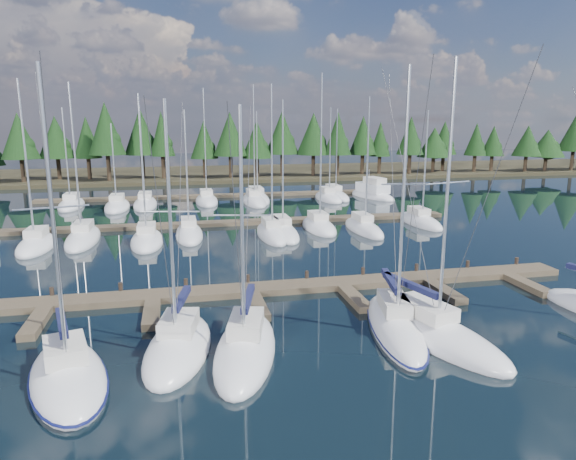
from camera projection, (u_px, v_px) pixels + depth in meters
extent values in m
plane|color=black|center=(230.00, 248.00, 44.29)|extent=(260.00, 260.00, 0.00)
cube|color=#312C1B|center=(198.00, 174.00, 101.51)|extent=(220.00, 30.00, 0.60)
cube|color=brown|center=(250.00, 290.00, 32.79)|extent=(44.00, 2.00, 0.40)
cube|color=brown|center=(36.00, 323.00, 27.41)|extent=(0.90, 4.00, 0.40)
cube|color=brown|center=(151.00, 314.00, 28.67)|extent=(0.90, 4.00, 0.40)
cube|color=brown|center=(258.00, 306.00, 29.92)|extent=(0.90, 4.00, 0.40)
cube|color=brown|center=(355.00, 299.00, 31.18)|extent=(0.90, 4.00, 0.40)
cube|color=brown|center=(445.00, 292.00, 32.44)|extent=(0.90, 4.00, 0.40)
cube|color=brown|center=(528.00, 285.00, 33.70)|extent=(0.90, 4.00, 0.40)
cylinder|color=#2F231A|center=(52.00, 294.00, 31.17)|extent=(0.26, 0.26, 0.90)
cylinder|color=#2F231A|center=(121.00, 290.00, 32.01)|extent=(0.26, 0.26, 0.90)
cylinder|color=#2F231A|center=(186.00, 285.00, 32.85)|extent=(0.26, 0.26, 0.90)
cylinder|color=#2F231A|center=(248.00, 281.00, 33.69)|extent=(0.26, 0.26, 0.90)
cylinder|color=#2F231A|center=(307.00, 277.00, 34.53)|extent=(0.26, 0.26, 0.90)
cylinder|color=#2F231A|center=(363.00, 274.00, 35.37)|extent=(0.26, 0.26, 0.90)
cylinder|color=#2F231A|center=(416.00, 270.00, 36.21)|extent=(0.26, 0.26, 0.90)
cylinder|color=#2F231A|center=(467.00, 267.00, 37.05)|extent=(0.26, 0.26, 0.90)
cylinder|color=#2F231A|center=(516.00, 263.00, 37.89)|extent=(0.26, 0.26, 0.90)
cube|color=brown|center=(220.00, 223.00, 53.79)|extent=(50.00, 1.80, 0.40)
cube|color=brown|center=(208.00, 196.00, 72.89)|extent=(46.00, 1.80, 0.40)
ellipsoid|color=silver|center=(68.00, 380.00, 21.53)|extent=(4.80, 8.17, 1.90)
cube|color=beige|center=(65.00, 350.00, 21.62)|extent=(2.20, 2.78, 0.70)
cylinder|color=silver|center=(53.00, 223.00, 19.76)|extent=(0.19, 0.19, 11.92)
cylinder|color=silver|center=(62.00, 326.00, 22.26)|extent=(0.95, 3.30, 0.12)
cube|color=#15183C|center=(62.00, 322.00, 22.23)|extent=(1.14, 3.20, 0.30)
cylinder|color=silver|center=(52.00, 208.00, 19.64)|extent=(2.63, 0.74, 0.07)
cylinder|color=#3F3F44|center=(56.00, 235.00, 18.36)|extent=(0.85, 3.23, 12.23)
cylinder|color=#3F3F44|center=(51.00, 218.00, 21.57)|extent=(1.04, 3.97, 12.23)
ellipsoid|color=#0D1243|center=(68.00, 378.00, 21.52)|extent=(4.99, 8.49, 0.18)
ellipsoid|color=silver|center=(178.00, 350.00, 24.34)|extent=(4.38, 8.08, 1.90)
cube|color=beige|center=(179.00, 323.00, 24.46)|extent=(2.05, 2.72, 0.70)
cylinder|color=silver|center=(170.00, 224.00, 22.66)|extent=(0.19, 0.19, 10.72)
cylinder|color=silver|center=(182.00, 302.00, 25.20)|extent=(0.80, 3.32, 0.12)
cube|color=#15183C|center=(182.00, 299.00, 25.17)|extent=(0.99, 3.22, 0.30)
cylinder|color=silver|center=(170.00, 212.00, 22.54)|extent=(2.57, 0.59, 0.07)
cylinder|color=#3F3F44|center=(162.00, 235.00, 21.08)|extent=(0.70, 3.26, 11.03)
cylinder|color=#3F3F44|center=(179.00, 218.00, 24.67)|extent=(0.85, 4.01, 11.03)
ellipsoid|color=silver|center=(246.00, 351.00, 24.21)|extent=(4.77, 9.17, 1.90)
cube|color=beige|center=(246.00, 324.00, 24.39)|extent=(2.15, 3.09, 0.70)
cylinder|color=silver|center=(242.00, 227.00, 22.50)|extent=(0.19, 0.19, 10.49)
cylinder|color=silver|center=(248.00, 301.00, 25.26)|extent=(1.04, 3.77, 0.12)
cube|color=#15183C|center=(248.00, 298.00, 25.22)|extent=(1.22, 3.66, 0.30)
cylinder|color=silver|center=(242.00, 215.00, 22.39)|extent=(2.43, 0.66, 0.07)
cylinder|color=#3F3F44|center=(237.00, 240.00, 20.69)|extent=(0.93, 3.69, 10.80)
cylinder|color=#3F3F44|center=(247.00, 220.00, 24.80)|extent=(1.14, 4.55, 10.80)
ellipsoid|color=silver|center=(395.00, 328.00, 26.87)|extent=(4.36, 9.55, 1.90)
cube|color=beige|center=(394.00, 304.00, 27.06)|extent=(1.94, 3.17, 0.70)
cylinder|color=silver|center=(403.00, 197.00, 24.93)|extent=(0.19, 0.19, 12.35)
cylinder|color=silver|center=(391.00, 283.00, 27.99)|extent=(0.98, 4.00, 0.12)
cube|color=#15183C|center=(391.00, 281.00, 27.96)|extent=(1.17, 3.87, 0.30)
cylinder|color=silver|center=(404.00, 184.00, 24.80)|extent=(2.16, 0.54, 0.07)
cylinder|color=#3F3F44|center=(413.00, 207.00, 23.02)|extent=(0.88, 3.92, 12.66)
cylinder|color=#3F3F44|center=(393.00, 193.00, 27.36)|extent=(1.08, 4.82, 12.66)
ellipsoid|color=#0D1243|center=(395.00, 327.00, 26.85)|extent=(4.53, 9.93, 0.18)
ellipsoid|color=silver|center=(431.00, 334.00, 26.20)|extent=(5.52, 10.62, 1.90)
cube|color=beige|center=(425.00, 308.00, 26.39)|extent=(2.44, 3.58, 0.70)
cylinder|color=silver|center=(447.00, 196.00, 24.25)|extent=(0.20, 0.20, 12.62)
cylinder|color=silver|center=(410.00, 288.00, 27.30)|extent=(1.27, 4.37, 0.12)
cube|color=#15183C|center=(410.00, 285.00, 27.26)|extent=(1.44, 4.23, 0.30)
cylinder|color=silver|center=(448.00, 183.00, 24.11)|extent=(2.63, 0.76, 0.07)
cylinder|color=#3F3F44|center=(483.00, 206.00, 22.37)|extent=(1.16, 4.27, 12.93)
cylinder|color=#3F3F44|center=(409.00, 192.00, 26.63)|extent=(1.42, 5.26, 12.94)
ellipsoid|color=silver|center=(37.00, 246.00, 44.18)|extent=(2.77, 7.82, 1.90)
cube|color=beige|center=(36.00, 232.00, 44.30)|extent=(1.52, 2.50, 0.70)
cylinder|color=silver|center=(26.00, 161.00, 42.25)|extent=(0.16, 0.16, 13.07)
ellipsoid|color=silver|center=(83.00, 240.00, 46.71)|extent=(2.76, 9.65, 1.90)
cube|color=beige|center=(83.00, 226.00, 46.92)|extent=(1.52, 3.09, 0.70)
cylinder|color=silver|center=(75.00, 159.00, 44.70)|extent=(0.16, 0.16, 12.99)
ellipsoid|color=silver|center=(147.00, 242.00, 45.88)|extent=(2.82, 8.21, 1.90)
cube|color=beige|center=(146.00, 228.00, 46.02)|extent=(1.55, 2.63, 0.70)
cylinder|color=silver|center=(142.00, 165.00, 44.04)|extent=(0.16, 0.16, 12.00)
ellipsoid|color=silver|center=(189.00, 235.00, 48.62)|extent=(2.52, 8.60, 1.90)
cube|color=beige|center=(189.00, 222.00, 48.77)|extent=(1.38, 2.75, 0.70)
cylinder|color=silver|center=(187.00, 170.00, 46.89)|extent=(0.16, 0.16, 10.73)
ellipsoid|color=silver|center=(271.00, 235.00, 48.55)|extent=(2.46, 8.76, 1.90)
cube|color=beige|center=(271.00, 222.00, 48.71)|extent=(1.35, 2.80, 0.70)
cylinder|color=silver|center=(272.00, 157.00, 46.58)|extent=(0.16, 0.16, 12.96)
ellipsoid|color=silver|center=(282.00, 233.00, 49.47)|extent=(2.69, 9.35, 1.90)
cube|color=beige|center=(281.00, 220.00, 49.67)|extent=(1.48, 2.99, 0.70)
cylinder|color=silver|center=(283.00, 164.00, 47.62)|extent=(0.16, 0.16, 11.63)
ellipsoid|color=silver|center=(319.00, 228.00, 51.81)|extent=(2.81, 8.10, 1.90)
cube|color=beige|center=(318.00, 215.00, 51.94)|extent=(1.55, 2.59, 0.70)
cylinder|color=silver|center=(321.00, 149.00, 49.75)|extent=(0.16, 0.16, 14.17)
ellipsoid|color=silver|center=(364.00, 229.00, 51.04)|extent=(2.43, 8.74, 1.90)
cube|color=beige|center=(362.00, 217.00, 51.20)|extent=(1.34, 2.80, 0.70)
cylinder|color=silver|center=(367.00, 161.00, 49.17)|extent=(0.16, 0.16, 11.97)
ellipsoid|color=silver|center=(420.00, 222.00, 54.46)|extent=(2.60, 8.56, 1.90)
cube|color=beige|center=(419.00, 211.00, 54.62)|extent=(1.43, 2.74, 0.70)
cylinder|color=silver|center=(425.00, 164.00, 52.73)|extent=(0.16, 0.16, 10.80)
ellipsoid|color=silver|center=(71.00, 206.00, 65.00)|extent=(2.89, 8.80, 1.90)
cube|color=beige|center=(71.00, 196.00, 65.17)|extent=(1.59, 2.81, 0.70)
cylinder|color=silver|center=(66.00, 154.00, 63.21)|extent=(0.16, 0.16, 11.31)
ellipsoid|color=silver|center=(117.00, 207.00, 63.96)|extent=(2.92, 9.12, 1.90)
cube|color=beige|center=(117.00, 197.00, 64.14)|extent=(1.61, 2.92, 0.70)
cylinder|color=silver|center=(114.00, 163.00, 62.35)|extent=(0.16, 0.16, 9.42)
ellipsoid|color=silver|center=(145.00, 205.00, 65.71)|extent=(2.89, 10.14, 1.90)
cube|color=beige|center=(145.00, 195.00, 65.94)|extent=(1.59, 3.25, 0.70)
cylinder|color=silver|center=(142.00, 153.00, 63.82)|extent=(0.16, 0.16, 11.62)
ellipsoid|color=silver|center=(207.00, 201.00, 68.39)|extent=(2.88, 8.76, 1.90)
cube|color=beige|center=(206.00, 192.00, 68.56)|extent=(1.58, 2.80, 0.70)
cylinder|color=silver|center=(205.00, 143.00, 66.34)|extent=(0.16, 0.16, 13.77)
ellipsoid|color=silver|center=(254.00, 202.00, 68.31)|extent=(2.90, 9.99, 1.90)
cube|color=beige|center=(254.00, 192.00, 68.53)|extent=(1.59, 3.20, 0.70)
cylinder|color=silver|center=(254.00, 141.00, 66.16)|extent=(0.16, 0.16, 14.20)
ellipsoid|color=silver|center=(257.00, 199.00, 70.81)|extent=(2.99, 10.97, 1.90)
cube|color=beige|center=(256.00, 190.00, 71.08)|extent=(1.64, 3.51, 0.70)
cylinder|color=silver|center=(257.00, 153.00, 68.95)|extent=(0.16, 0.16, 10.94)
ellipsoid|color=silver|center=(328.00, 199.00, 70.94)|extent=(2.99, 8.30, 1.90)
cube|color=beige|center=(328.00, 190.00, 71.08)|extent=(1.64, 2.66, 0.70)
cylinder|color=silver|center=(330.00, 151.00, 69.16)|extent=(0.16, 0.16, 11.45)
ellipsoid|color=silver|center=(335.00, 196.00, 73.25)|extent=(2.75, 10.35, 1.90)
cube|color=beige|center=(334.00, 187.00, 73.49)|extent=(1.51, 3.31, 0.70)
cylinder|color=silver|center=(337.00, 150.00, 71.38)|extent=(0.16, 0.16, 11.34)
ellipsoid|color=silver|center=(372.00, 197.00, 73.14)|extent=(5.30, 9.96, 1.90)
cube|color=silver|center=(373.00, 188.00, 72.87)|extent=(3.53, 5.62, 1.26)
cube|color=beige|center=(375.00, 181.00, 72.23)|extent=(2.47, 3.63, 0.95)
cylinder|color=silver|center=(369.00, 175.00, 73.35)|extent=(0.10, 0.10, 1.69)
cylinder|color=black|center=(23.00, 170.00, 85.55)|extent=(0.70, 0.70, 3.87)
cone|color=black|center=(19.00, 136.00, 84.35)|extent=(6.08, 6.08, 7.53)
ellipsoid|color=black|center=(23.00, 146.00, 84.82)|extent=(3.65, 3.65, 3.65)
cylinder|color=black|center=(59.00, 169.00, 89.62)|extent=(0.70, 0.70, 3.69)
cone|color=black|center=(56.00, 137.00, 88.47)|extent=(6.12, 6.12, 7.18)
ellipsoid|color=black|center=(60.00, 147.00, 88.92)|extent=(3.67, 3.67, 3.67)
cylinder|color=black|center=(89.00, 169.00, 89.90)|extent=(0.70, 0.70, 3.67)
cone|color=black|center=(87.00, 137.00, 88.76)|extent=(4.70, 4.70, 7.15)
ellipsoid|color=black|center=(90.00, 147.00, 89.21)|extent=(2.82, 2.82, 2.82)
cylinder|color=black|center=(109.00, 168.00, 87.06)|extent=(0.70, 0.70, 4.45)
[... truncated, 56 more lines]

